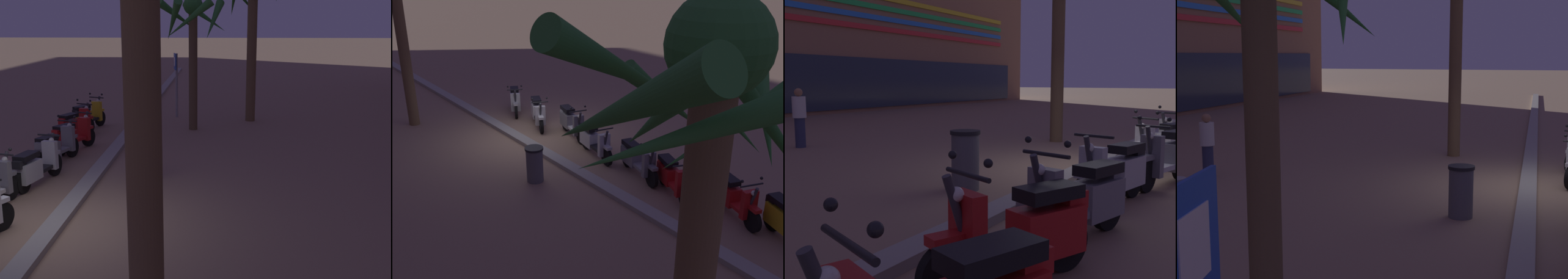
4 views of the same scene
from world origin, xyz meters
TOP-DOWN VIEW (x-y plane):
  - ground_plane at (0.00, 0.00)m, footprint 200.00×200.00m
  - curb_strip at (0.00, 0.22)m, footprint 60.00×0.36m
  - scooter_red_mid_centre at (-5.38, -0.97)m, footprint 1.66×0.88m
  - scooter_grey_gap_after_mid at (-4.06, -1.02)m, footprint 1.82×0.76m
  - scooter_silver_mid_rear at (-2.34, -0.92)m, footprint 1.84×0.70m
  - scooter_grey_tail_end at (-0.63, -1.34)m, footprint 1.80×0.74m
  - scooter_white_mid_front at (0.88, -1.01)m, footprint 1.72×0.94m
  - pedestrian_window_shopping at (-0.98, 7.60)m, footprint 0.34×0.34m
  - litter_bin at (-2.72, 1.35)m, footprint 0.48×0.48m

SIDE VIEW (x-z plane):
  - ground_plane at x=0.00m, z-range 0.00..0.00m
  - curb_strip at x=0.00m, z-range 0.00..0.12m
  - scooter_grey_gap_after_mid at x=-4.06m, z-range -0.14..1.03m
  - scooter_silver_mid_rear at x=-2.34m, z-range -0.07..0.97m
  - scooter_red_mid_centre at x=-5.38m, z-range -0.14..1.04m
  - scooter_white_mid_front at x=0.88m, z-range -0.12..1.05m
  - scooter_grey_tail_end at x=-0.63m, z-range -0.12..1.06m
  - litter_bin at x=-2.72m, z-range 0.01..0.96m
  - pedestrian_window_shopping at x=-0.98m, z-range 0.03..1.57m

